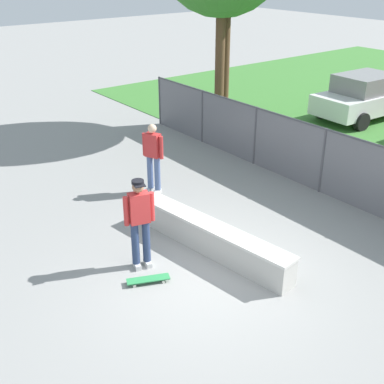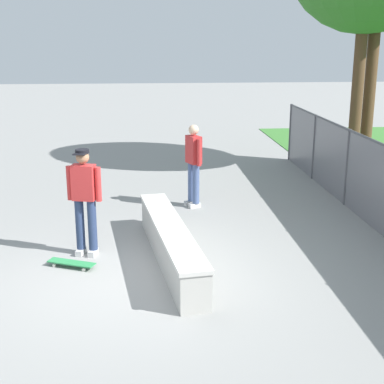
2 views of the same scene
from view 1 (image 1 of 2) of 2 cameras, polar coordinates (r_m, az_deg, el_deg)
name	(u,v)px [view 1 (image 1 of 2)]	position (r m, az deg, el deg)	size (l,w,h in m)	color
ground_plane	(206,280)	(9.44, 1.59, -10.07)	(80.00, 80.00, 0.00)	gray
concrete_ledge	(211,238)	(10.11, 2.23, -5.30)	(3.92, 0.99, 0.63)	#B7B5AD
skateboarder	(140,220)	(9.34, -6.05, -3.19)	(0.36, 0.58, 1.84)	beige
skateboard	(148,279)	(9.36, -5.07, -10.00)	(0.50, 0.81, 0.09)	#2D8C4C
chainlink_fence	(364,173)	(12.22, 19.27, 2.08)	(17.00, 0.07, 1.71)	#4C4C51
car_white	(366,96)	(19.63, 19.42, 10.36)	(2.19, 4.29, 1.66)	silver
bystander	(153,155)	(12.40, -4.52, 4.23)	(0.56, 0.39, 1.82)	beige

